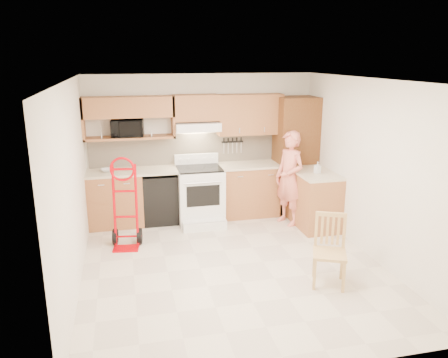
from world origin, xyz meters
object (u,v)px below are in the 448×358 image
object	(u,v)px
hand_truck	(125,208)
dining_chair	(330,251)
range	(200,191)
person	(289,178)
microwave	(128,128)

from	to	relation	value
hand_truck	dining_chair	world-z (taller)	hand_truck
range	dining_chair	world-z (taller)	range
person	hand_truck	bearing A→B (deg)	-103.88
microwave	hand_truck	distance (m)	1.52
dining_chair	microwave	bearing A→B (deg)	152.69
microwave	range	xyz separation A→B (m)	(1.15, -0.35, -1.07)
range	person	world-z (taller)	person
hand_truck	dining_chair	distance (m)	3.02
person	dining_chair	size ratio (longest dim) A/B	1.79
range	hand_truck	world-z (taller)	hand_truck
microwave	hand_truck	size ratio (longest dim) A/B	0.42
person	hand_truck	distance (m)	2.76
person	dining_chair	distance (m)	2.18
person	hand_truck	size ratio (longest dim) A/B	1.28
person	dining_chair	bearing A→B (deg)	-29.35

